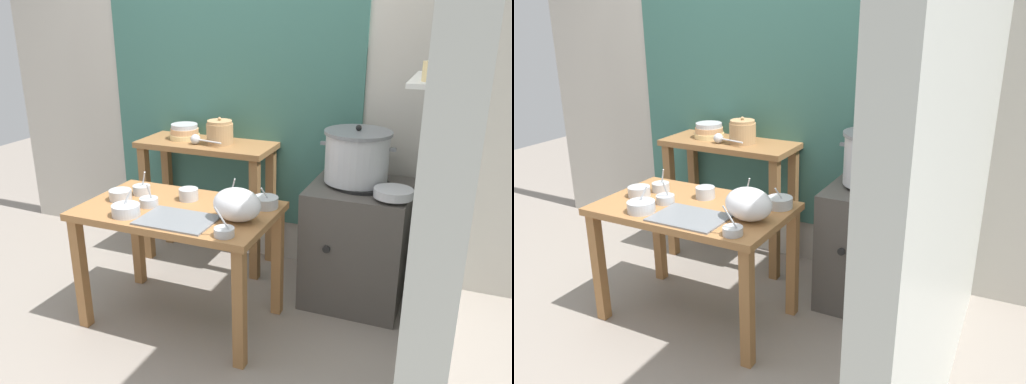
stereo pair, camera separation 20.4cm
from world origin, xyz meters
The scene contains 21 objects.
ground_plane centered at (0.00, 0.00, 0.00)m, with size 9.00×9.00×0.00m, color gray.
wall_back centered at (0.08, 1.10, 1.30)m, with size 4.40×0.12×2.60m.
wall_right centered at (1.40, 0.20, 1.30)m, with size 0.30×3.20×2.60m.
prep_table centered at (-0.02, 0.05, 0.61)m, with size 1.10×0.66×0.72m.
back_shelf_table centered at (-0.24, 0.83, 0.68)m, with size 0.96×0.40×0.90m.
stove_block centered at (0.88, 0.70, 0.38)m, with size 0.60×0.61×0.78m.
steamer_pot centered at (0.84, 0.72, 0.94)m, with size 0.45×0.41×0.35m.
clay_pot centered at (-0.13, 0.83, 0.98)m, with size 0.18×0.18×0.19m.
bowl_stack_enamel centered at (-0.43, 0.86, 0.95)m, with size 0.21×0.21×0.11m.
ladle centered at (-0.27, 0.75, 0.94)m, with size 0.25×0.08×0.07m.
serving_tray centered at (0.07, -0.12, 0.72)m, with size 0.40×0.28×0.01m, color slate.
plastic_bag centered at (0.37, 0.00, 0.81)m, with size 0.26×0.19×0.18m, color white.
wide_pan centered at (1.10, 0.52, 0.80)m, with size 0.22×0.22×0.05m, color #B7BABF.
prep_bowl_0 centered at (-0.19, 0.01, 0.75)m, with size 0.11×0.11×0.14m.
prep_bowl_1 centered at (-0.03, 0.19, 0.76)m, with size 0.11×0.11×0.07m.
prep_bowl_2 centered at (-0.34, 0.17, 0.75)m, with size 0.11×0.11×0.15m.
prep_bowl_3 centered at (0.23, 0.21, 0.76)m, with size 0.13×0.13×0.17m.
prep_bowl_4 centered at (-0.22, -0.16, 0.75)m, with size 0.15×0.15×0.14m.
prep_bowl_5 centered at (0.39, -0.20, 0.74)m, with size 0.10×0.10×0.16m.
prep_bowl_6 centered at (-0.40, 0.03, 0.75)m, with size 0.13×0.13×0.06m.
prep_bowl_7 centered at (0.43, 0.25, 0.75)m, with size 0.15×0.15×0.13m.
Camera 2 is at (1.60, -2.21, 1.77)m, focal length 36.23 mm.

